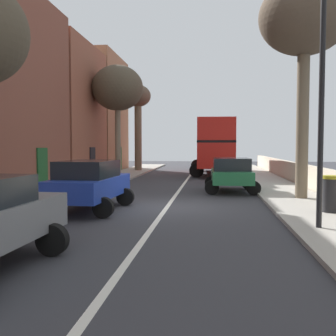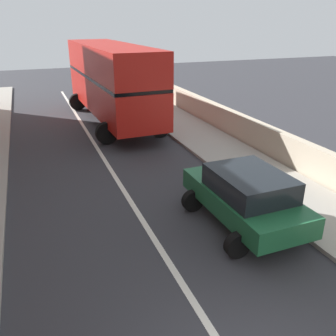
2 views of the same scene
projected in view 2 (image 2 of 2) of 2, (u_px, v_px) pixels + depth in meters
name	position (u px, v px, depth m)	size (l,w,h in m)	color
double_decker_bus	(111.00, 78.00, 19.02)	(3.82, 10.67, 4.06)	red
parked_car_green_right_0	(245.00, 195.00, 9.58)	(2.53, 3.93, 1.62)	#1E6038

